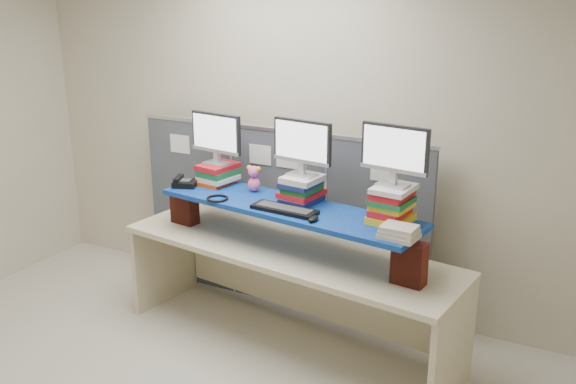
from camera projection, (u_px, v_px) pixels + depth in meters
The scene contains 18 objects.
room at pixel (130, 210), 3.63m from camera, with size 5.00×4.00×2.80m.
cubicle_partition at pixel (278, 218), 5.33m from camera, with size 2.60×0.06×1.53m.
desk at pixel (288, 268), 4.71m from camera, with size 2.68×1.10×0.79m.
brick_pier_left at pixel (185, 206), 5.10m from camera, with size 0.21×0.12×0.29m, color maroon.
brick_pier_right at pixel (409, 263), 4.05m from camera, with size 0.21×0.12×0.29m, color maroon.
blue_board at pixel (288, 208), 4.57m from camera, with size 2.00×0.50×0.04m, color navy.
book_stack_left at pixel (218, 174), 5.04m from camera, with size 0.29×0.33×0.16m.
book_stack_center at pixel (302, 189), 4.60m from camera, with size 0.30×0.34×0.20m.
book_stack_right at pixel (392, 204), 4.21m from camera, with size 0.28×0.33×0.25m.
monitor_left at pixel (216, 135), 4.94m from camera, with size 0.46×0.16×0.40m.
monitor_center at pixel (302, 144), 4.50m from camera, with size 0.46×0.16×0.40m.
monitor_right at pixel (395, 152), 4.10m from camera, with size 0.46×0.16×0.40m.
keyboard at pixel (284, 209), 4.44m from camera, with size 0.48×0.19×0.03m.
mouse at pixel (313, 219), 4.25m from camera, with size 0.06×0.11×0.03m, color black.
desk_phone at pixel (184, 183), 4.99m from camera, with size 0.22×0.21×0.08m.
headset at pixel (217, 198), 4.68m from camera, with size 0.16×0.16×0.02m, color black.
plush_toy at pixel (254, 178), 4.84m from camera, with size 0.12×0.09×0.20m.
binder_stack at pixel (399, 232), 3.96m from camera, with size 0.24×0.20×0.08m.
Camera 1 is at (2.36, -2.63, 2.62)m, focal length 40.00 mm.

